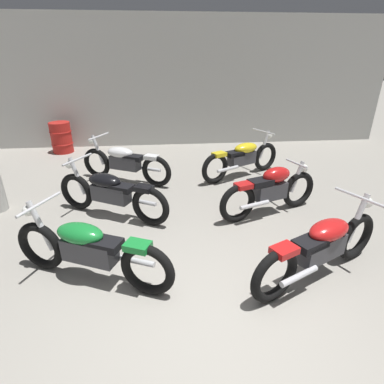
% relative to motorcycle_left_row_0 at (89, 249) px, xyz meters
% --- Properties ---
extents(ground_plane, '(60.00, 60.00, 0.00)m').
position_rel_motorcycle_left_row_0_xyz_m(ground_plane, '(1.36, -0.97, -0.45)').
color(ground_plane, gray).
extents(back_wall, '(12.67, 0.24, 3.60)m').
position_rel_motorcycle_left_row_0_xyz_m(back_wall, '(1.36, 6.28, 1.35)').
color(back_wall, '#B2B2AD').
rests_on(back_wall, ground).
extents(motorcycle_left_row_0, '(2.03, 1.05, 0.97)m').
position_rel_motorcycle_left_row_0_xyz_m(motorcycle_left_row_0, '(0.00, 0.00, 0.00)').
color(motorcycle_left_row_0, black).
rests_on(motorcycle_left_row_0, ground).
extents(motorcycle_left_row_1, '(1.97, 1.15, 0.97)m').
position_rel_motorcycle_left_row_0_xyz_m(motorcycle_left_row_1, '(0.01, 1.64, 0.00)').
color(motorcycle_left_row_1, black).
rests_on(motorcycle_left_row_1, ground).
extents(motorcycle_left_row_2, '(1.99, 1.12, 0.97)m').
position_rel_motorcycle_left_row_0_xyz_m(motorcycle_left_row_2, '(0.09, 3.22, 0.00)').
color(motorcycle_left_row_2, black).
rests_on(motorcycle_left_row_2, ground).
extents(motorcycle_right_row_0, '(2.00, 1.11, 0.97)m').
position_rel_motorcycle_left_row_0_xyz_m(motorcycle_right_row_0, '(2.78, -0.21, 0.00)').
color(motorcycle_right_row_0, black).
rests_on(motorcycle_right_row_0, ground).
extents(motorcycle_right_row_1, '(1.89, 0.80, 0.88)m').
position_rel_motorcycle_left_row_0_xyz_m(motorcycle_right_row_1, '(2.72, 1.47, 0.01)').
color(motorcycle_right_row_1, black).
rests_on(motorcycle_right_row_1, ground).
extents(motorcycle_right_row_2, '(1.97, 1.15, 0.97)m').
position_rel_motorcycle_left_row_0_xyz_m(motorcycle_right_row_2, '(2.69, 3.29, 0.00)').
color(motorcycle_right_row_2, black).
rests_on(motorcycle_right_row_2, ground).
extents(oil_drum, '(0.59, 0.59, 0.85)m').
position_rel_motorcycle_left_row_0_xyz_m(oil_drum, '(-1.92, 5.63, -0.03)').
color(oil_drum, red).
rests_on(oil_drum, ground).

